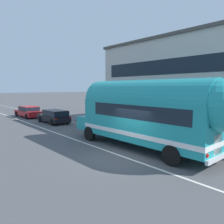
# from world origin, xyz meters

# --- Properties ---
(ground_plane) EXTENTS (300.00, 300.00, 0.00)m
(ground_plane) POSITION_xyz_m (0.00, 0.00, 0.00)
(ground_plane) COLOR #4C4C4F
(lane_markings) EXTENTS (3.94, 80.00, 0.01)m
(lane_markings) POSITION_xyz_m (1.76, 12.00, 0.00)
(lane_markings) COLOR silver
(lane_markings) RESTS_ON ground
(roadside_building) EXTENTS (12.75, 17.50, 7.84)m
(roadside_building) POSITION_xyz_m (12.92, 1.41, 3.92)
(roadside_building) COLOR beige
(roadside_building) RESTS_ON ground
(painted_bus) EXTENTS (2.81, 11.14, 4.12)m
(painted_bus) POSITION_xyz_m (1.93, -0.10, 2.30)
(painted_bus) COLOR teal
(painted_bus) RESTS_ON ground
(car_lead) EXTENTS (1.95, 4.31, 1.37)m
(car_lead) POSITION_xyz_m (2.11, 12.75, 0.78)
(car_lead) COLOR black
(car_lead) RESTS_ON ground
(car_second) EXTENTS (2.16, 4.85, 1.37)m
(car_second) POSITION_xyz_m (1.73, 19.16, 0.75)
(car_second) COLOR #A5191E
(car_second) RESTS_ON ground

